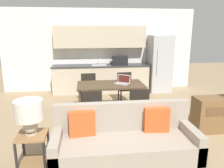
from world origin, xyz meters
The scene contains 13 objects.
wall_back centered at (-0.01, 4.63, 1.35)m, with size 6.40×0.07×2.70m.
kitchen_counter centered at (0.01, 4.33, 0.84)m, with size 3.14×0.65×2.15m.
refrigerator centered at (1.96, 4.21, 0.92)m, with size 0.69×0.77×1.85m.
dining_table centered at (0.08, 2.24, 0.70)m, with size 1.58×0.86×0.76m.
couch centered at (0.07, 0.28, 0.34)m, with size 2.20×0.80×0.89m.
side_table centered at (-1.30, 0.21, 0.38)m, with size 0.42×0.42×0.57m.
table_lamp centered at (-1.31, 0.22, 0.89)m, with size 0.40×0.40×0.51m.
credenza centered at (2.20, 1.11, 0.35)m, with size 1.08×0.43×0.70m.
dining_chair_far_left centered at (-0.43, 2.98, 0.49)m, with size 0.44×0.44×0.86m.
dining_chair_near_right centered at (0.58, 1.46, 0.49)m, with size 0.47×0.47×0.86m.
dining_chair_far_right centered at (0.58, 3.01, 0.49)m, with size 0.44×0.44×0.86m.
dining_chair_near_left centered at (-0.42, 1.45, 0.49)m, with size 0.47×0.47×0.86m.
laptop centered at (0.38, 2.27, 0.81)m, with size 0.41×0.39×0.20m.
Camera 1 is at (-0.51, -2.77, 2.02)m, focal length 35.00 mm.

